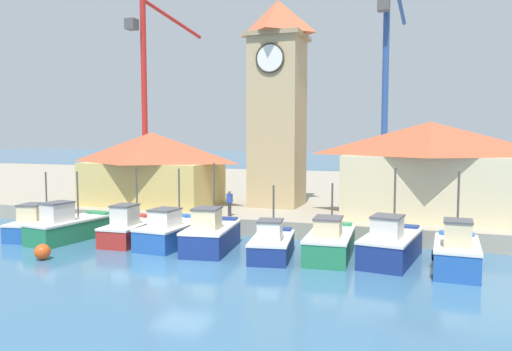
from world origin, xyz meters
name	(u,v)px	position (x,y,z in m)	size (l,w,h in m)	color
ground_plane	(183,269)	(0.00, 0.00, 0.00)	(300.00, 300.00, 0.00)	#386689
quay_wharf	(316,191)	(0.00, 27.79, 0.51)	(120.00, 40.00, 1.01)	#9E937F
fishing_boat_far_left	(41,225)	(-11.33, 3.62, 0.70)	(2.94, 4.95, 3.83)	#2356A8
fishing_boat_left_outer	(69,227)	(-9.09, 3.38, 0.79)	(2.70, 5.25, 3.93)	#237A4C
fishing_boat_left_inner	(132,229)	(-5.40, 4.16, 0.74)	(2.14, 4.66, 4.30)	#AD2823
fishing_boat_mid_left	(173,232)	(-2.79, 4.20, 0.75)	(2.43, 5.07, 4.20)	#2356A8
fishing_boat_center	(211,235)	(-0.29, 3.76, 0.82)	(2.76, 4.82, 4.60)	navy
fishing_boat_mid_right	(272,244)	(3.17, 3.41, 0.68)	(2.56, 4.40, 3.55)	navy
fishing_boat_right_inner	(330,242)	(5.90, 4.36, 0.76)	(2.40, 5.12, 3.65)	#237A4C
fishing_boat_right_outer	(391,245)	(8.80, 4.52, 0.82)	(2.87, 5.22, 4.47)	navy
fishing_boat_far_right	(457,253)	(11.72, 3.71, 0.83)	(2.08, 4.37, 4.46)	#2356A8
clock_tower	(277,100)	(0.21, 14.07, 8.54)	(3.93, 3.93, 15.98)	tan
warehouse_left	(152,167)	(-8.56, 11.71, 3.70)	(9.71, 5.72, 5.23)	tan
warehouse_right	(430,169)	(10.47, 12.07, 4.01)	(10.40, 5.79, 5.85)	beige
port_crane_near	(386,105)	(6.65, 25.54, 8.67)	(2.25, 9.55, 21.03)	navy
port_crane_far	(146,113)	(-15.92, 23.02, 8.16)	(3.77, 9.11, 18.14)	maroon
mooring_buoy	(42,252)	(-7.26, -0.73, 0.39)	(0.77, 0.77, 0.77)	#E54C19
dock_worker_near_tower	(230,203)	(-1.24, 8.65, 1.86)	(0.34, 0.22, 1.62)	#33333D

